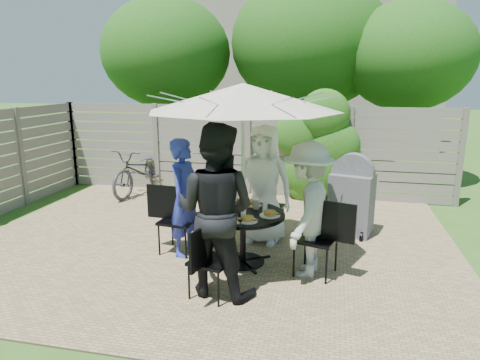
% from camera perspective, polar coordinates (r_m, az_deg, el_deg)
% --- Properties ---
extents(backyard_envelope, '(60.00, 60.00, 5.00)m').
position_cam_1_polar(backyard_envelope, '(15.82, 6.85, 14.27)').
color(backyard_envelope, '#36591C').
rests_on(backyard_envelope, ground).
extents(patio_table, '(1.21, 1.21, 0.70)m').
position_cam_1_polar(patio_table, '(5.54, 0.39, -6.45)').
color(patio_table, black).
rests_on(patio_table, ground).
extents(umbrella, '(2.73, 2.73, 2.31)m').
position_cam_1_polar(umbrella, '(5.21, 0.42, 10.96)').
color(umbrella, silver).
rests_on(umbrella, ground).
extents(chair_back, '(0.55, 0.75, 1.00)m').
position_cam_1_polar(chair_back, '(6.46, 3.48, -5.25)').
color(chair_back, black).
rests_on(chair_back, ground).
extents(person_back, '(0.93, 0.68, 1.74)m').
position_cam_1_polar(person_back, '(6.18, 3.16, -0.61)').
color(person_back, white).
rests_on(person_back, ground).
extents(chair_left, '(0.71, 0.50, 0.95)m').
position_cam_1_polar(chair_left, '(6.00, -8.32, -7.03)').
color(chair_left, black).
rests_on(chair_left, ground).
extents(person_left, '(0.47, 0.64, 1.61)m').
position_cam_1_polar(person_left, '(5.78, -7.32, -2.39)').
color(person_left, '#2530A3').
rests_on(person_left, ground).
extents(chair_front, '(0.51, 0.67, 0.88)m').
position_cam_1_polar(chair_front, '(4.81, -3.86, -12.58)').
color(chair_front, black).
rests_on(chair_front, ground).
extents(person_front, '(1.04, 0.87, 1.93)m').
position_cam_1_polar(person_front, '(4.66, -3.27, -4.14)').
color(person_front, black).
rests_on(person_front, ground).
extents(chair_right, '(0.74, 0.57, 0.97)m').
position_cam_1_polar(chair_right, '(5.36, 10.20, -9.60)').
color(chair_right, black).
rests_on(chair_right, ground).
extents(person_right, '(0.78, 1.15, 1.66)m').
position_cam_1_polar(person_right, '(5.21, 8.98, -3.96)').
color(person_right, '#B4B5B0').
rests_on(person_right, ground).
extents(plate_back, '(0.26, 0.26, 0.06)m').
position_cam_1_polar(plate_back, '(5.79, 1.68, -3.12)').
color(plate_back, white).
rests_on(plate_back, patio_table).
extents(plate_left, '(0.26, 0.26, 0.06)m').
position_cam_1_polar(plate_left, '(5.60, -3.05, -3.72)').
color(plate_left, white).
rests_on(plate_left, patio_table).
extents(plate_front, '(0.26, 0.26, 0.06)m').
position_cam_1_polar(plate_front, '(5.15, -1.05, -5.26)').
color(plate_front, white).
rests_on(plate_front, patio_table).
extents(plate_right, '(0.26, 0.26, 0.06)m').
position_cam_1_polar(plate_right, '(5.35, 4.01, -4.55)').
color(plate_right, white).
rests_on(plate_right, patio_table).
extents(plate_extra, '(0.24, 0.24, 0.06)m').
position_cam_1_polar(plate_extra, '(5.14, 1.07, -5.30)').
color(plate_extra, white).
rests_on(plate_extra, patio_table).
extents(glass_left, '(0.07, 0.07, 0.14)m').
position_cam_1_polar(glass_left, '(5.45, -2.55, -3.68)').
color(glass_left, silver).
rests_on(glass_left, patio_table).
extents(glass_front, '(0.07, 0.07, 0.14)m').
position_cam_1_polar(glass_front, '(5.18, 0.45, -4.59)').
color(glass_front, silver).
rests_on(glass_front, patio_table).
extents(glass_right, '(0.07, 0.07, 0.14)m').
position_cam_1_polar(glass_right, '(5.46, 3.34, -3.66)').
color(glass_right, silver).
rests_on(glass_right, patio_table).
extents(syrup_jug, '(0.09, 0.09, 0.16)m').
position_cam_1_polar(syrup_jug, '(5.51, 0.00, -3.36)').
color(syrup_jug, '#59280C').
rests_on(syrup_jug, patio_table).
extents(coffee_cup, '(0.08, 0.08, 0.12)m').
position_cam_1_polar(coffee_cup, '(5.62, 2.16, -3.26)').
color(coffee_cup, '#C6B293').
rests_on(coffee_cup, patio_table).
extents(bicycle, '(0.93, 1.94, 0.98)m').
position_cam_1_polar(bicycle, '(9.14, -13.03, 1.25)').
color(bicycle, '#333338').
rests_on(bicycle, ground).
extents(bbq_grill, '(0.73, 0.63, 1.28)m').
position_cam_1_polar(bbq_grill, '(6.75, 14.66, -2.36)').
color(bbq_grill, slate).
rests_on(bbq_grill, ground).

